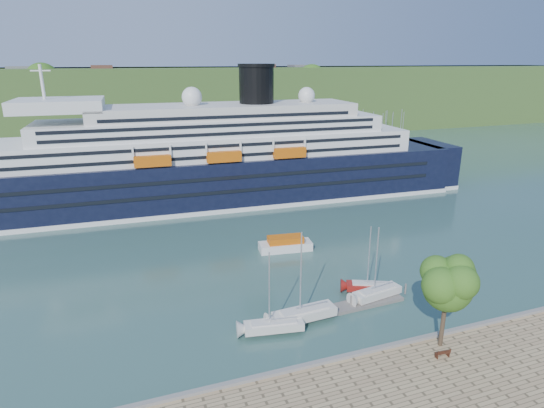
{
  "coord_description": "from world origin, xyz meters",
  "views": [
    {
      "loc": [
        -20.17,
        -30.64,
        26.56
      ],
      "look_at": [
        1.71,
        30.0,
        6.11
      ],
      "focal_mm": 30.0,
      "sensor_mm": 36.0,
      "label": 1
    }
  ],
  "objects": [
    {
      "name": "floating_pontoon",
      "position": [
        1.61,
        8.74,
        0.19
      ],
      "size": [
        16.8,
        2.7,
        0.37
      ],
      "primitive_type": null,
      "rotation": [
        0.0,
        0.0,
        0.04
      ],
      "color": "slate",
      "rests_on": "ground"
    },
    {
      "name": "sailboat_red",
      "position": [
        7.32,
        10.97,
        4.05
      ],
      "size": [
        6.42,
        4.26,
        8.1
      ],
      "primitive_type": null,
      "rotation": [
        0.0,
        0.0,
        -0.44
      ],
      "color": "maroon",
      "rests_on": "ground"
    },
    {
      "name": "sailboat_white_far",
      "position": [
        7.23,
        9.42,
        4.31
      ],
      "size": [
        6.88,
        2.89,
        8.62
      ],
      "primitive_type": null,
      "rotation": [
        0.0,
        0.0,
        0.16
      ],
      "color": "silver",
      "rests_on": "ground"
    },
    {
      "name": "tender_launch",
      "position": [
        2.49,
        26.4,
        1.07
      ],
      "size": [
        8.02,
        3.62,
        2.14
      ],
      "primitive_type": null,
      "rotation": [
        0.0,
        0.0,
        -0.13
      ],
      "color": "#C9580B",
      "rests_on": "ground"
    },
    {
      "name": "quay_coping",
      "position": [
        0.0,
        -0.2,
        1.15
      ],
      "size": [
        220.0,
        0.5,
        0.3
      ],
      "primitive_type": "cube",
      "color": "slate",
      "rests_on": "promenade"
    },
    {
      "name": "promenade_tree",
      "position": [
        7.16,
        -1.5,
        5.94
      ],
      "size": [
        5.97,
        5.97,
        9.88
      ],
      "primitive_type": null,
      "color": "#36631A",
      "rests_on": "promenade"
    },
    {
      "name": "cruise_ship",
      "position": [
        -5.19,
        53.89,
        13.03
      ],
      "size": [
        116.65,
        21.94,
        26.05
      ],
      "primitive_type": null,
      "rotation": [
        0.0,
        0.0,
        -0.04
      ],
      "color": "black",
      "rests_on": "ground"
    },
    {
      "name": "ground",
      "position": [
        0.0,
        0.0,
        0.0
      ],
      "size": [
        400.0,
        400.0,
        0.0
      ],
      "primitive_type": "plane",
      "color": "#2E534B",
      "rests_on": "ground"
    },
    {
      "name": "sailboat_extra",
      "position": [
        -2.63,
        7.86,
        4.92
      ],
      "size": [
        7.72,
        2.54,
        9.84
      ],
      "primitive_type": null,
      "rotation": [
        0.0,
        0.0,
        0.06
      ],
      "color": "silver",
      "rests_on": "ground"
    },
    {
      "name": "sailboat_white_near",
      "position": [
        -6.39,
        7.0,
        4.3
      ],
      "size": [
        6.88,
        2.94,
        8.61
      ],
      "primitive_type": null,
      "rotation": [
        0.0,
        0.0,
        -0.17
      ],
      "color": "silver",
      "rests_on": "ground"
    },
    {
      "name": "far_hillside",
      "position": [
        0.0,
        145.0,
        12.0
      ],
      "size": [
        400.0,
        50.0,
        24.0
      ],
      "primitive_type": "cube",
      "color": "#3E6127",
      "rests_on": "ground"
    },
    {
      "name": "park_bench",
      "position": [
        6.1,
        -3.05,
        1.46
      ],
      "size": [
        1.47,
        0.7,
        0.91
      ],
      "primitive_type": null,
      "rotation": [
        0.0,
        0.0,
        -0.09
      ],
      "color": "#411E12",
      "rests_on": "promenade"
    }
  ]
}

